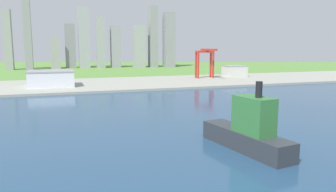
% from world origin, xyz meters
% --- Properties ---
extents(ground_plane, '(2400.00, 2400.00, 0.00)m').
position_xyz_m(ground_plane, '(0.00, 300.00, 0.00)').
color(ground_plane, '#5A8A3D').
extents(water_bay, '(840.00, 360.00, 0.15)m').
position_xyz_m(water_bay, '(0.00, 240.00, 0.07)').
color(water_bay, navy).
rests_on(water_bay, ground).
extents(industrial_pier, '(840.00, 140.00, 2.50)m').
position_xyz_m(industrial_pier, '(0.00, 490.00, 1.25)').
color(industrial_pier, '#9A9B8E').
rests_on(industrial_pier, ground).
extents(container_barge, '(19.28, 51.99, 31.76)m').
position_xyz_m(container_barge, '(16.35, 214.34, 9.11)').
color(container_barge, '#2D3338').
rests_on(container_barge, water_bay).
extents(port_crane_red, '(25.39, 47.51, 41.19)m').
position_xyz_m(port_crane_red, '(133.91, 509.92, 32.39)').
color(port_crane_red, '#B72D23').
rests_on(port_crane_red, industrial_pier).
extents(warehouse_main, '(48.81, 42.14, 17.65)m').
position_xyz_m(warehouse_main, '(-70.50, 477.10, 11.35)').
color(warehouse_main, silver).
rests_on(warehouse_main, industrial_pier).
extents(warehouse_annex, '(30.69, 26.08, 16.35)m').
position_xyz_m(warehouse_annex, '(185.86, 518.49, 10.70)').
color(warehouse_annex, silver).
rests_on(warehouse_annex, industrial_pier).
extents(distant_skyline, '(355.27, 61.39, 145.86)m').
position_xyz_m(distant_skyline, '(40.38, 823.40, 56.77)').
color(distant_skyline, '#949796').
rests_on(distant_skyline, ground).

